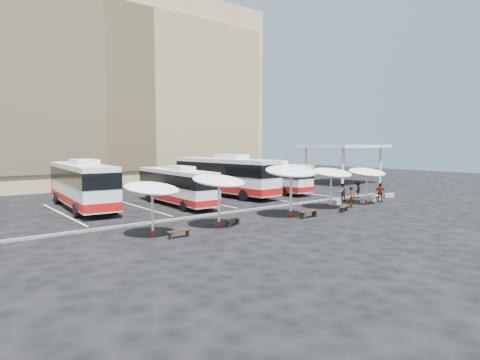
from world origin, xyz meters
TOP-DOWN VIEW (x-y plane):
  - ground at (0.00, 0.00)m, footprint 120.00×120.00m
  - sandstone_building at (0.00, 31.87)m, footprint 42.00×18.25m
  - service_canopy at (24.00, 10.00)m, footprint 10.00×8.00m
  - curb_divider at (0.00, 0.50)m, footprint 34.00×0.25m
  - bay_lines at (0.00, 8.00)m, footprint 24.15×12.00m
  - bus_0 at (-10.00, 9.78)m, footprint 3.68×12.92m
  - bus_1 at (-3.05, 6.73)m, footprint 2.80×10.80m
  - bus_2 at (3.99, 9.37)m, footprint 3.88×13.46m
  - bus_3 at (9.44, 8.82)m, footprint 2.78×11.12m
  - sunshade_0 at (-9.99, -3.06)m, footprint 3.97×3.99m
  - sunshade_1 at (-5.59, -3.27)m, footprint 3.88×3.91m
  - sunshade_2 at (0.57, -3.46)m, footprint 4.76×4.79m
  - sunshade_3 at (5.80, -2.80)m, footprint 3.58×3.62m
  - sunshade_4 at (10.25, -3.07)m, footprint 3.87×3.90m
  - wood_bench_0 at (-8.97, -4.21)m, footprint 1.36×0.36m
  - wood_bench_1 at (-4.60, -3.38)m, footprint 1.43×0.85m
  - wood_bench_2 at (1.31, -4.47)m, footprint 1.70×0.54m
  - wood_bench_3 at (5.38, -4.42)m, footprint 1.46×0.90m
  - conc_bench_0 at (7.77, -1.64)m, footprint 1.18×0.52m
  - conc_bench_1 at (10.94, -2.44)m, footprint 1.23×0.65m
  - conc_bench_2 at (12.97, -2.36)m, footprint 1.32×0.66m
  - conc_bench_3 at (15.95, -1.74)m, footprint 1.12×0.68m
  - passenger_0 at (7.58, -3.52)m, footprint 0.76×0.67m
  - passenger_1 at (10.23, -0.52)m, footprint 0.95×0.84m
  - passenger_2 at (12.49, -2.97)m, footprint 1.06×0.93m
  - passenger_3 at (12.95, -0.23)m, footprint 1.20×0.95m

SIDE VIEW (x-z plane):
  - ground at x=0.00m, z-range 0.00..0.00m
  - bay_lines at x=0.00m, z-range 0.00..0.01m
  - curb_divider at x=0.00m, z-range 0.00..0.15m
  - conc_bench_3 at x=15.95m, z-range 0.00..0.40m
  - conc_bench_0 at x=7.77m, z-range 0.00..0.43m
  - conc_bench_1 at x=10.94m, z-range 0.00..0.44m
  - conc_bench_2 at x=12.97m, z-range 0.00..0.47m
  - wood_bench_0 at x=-8.97m, z-range 0.11..0.53m
  - wood_bench_1 at x=-4.60m, z-range 0.11..0.54m
  - wood_bench_3 at x=5.38m, z-range 0.12..0.55m
  - wood_bench_2 at x=1.31m, z-range 0.14..0.65m
  - passenger_1 at x=10.23m, z-range 0.00..1.62m
  - passenger_3 at x=12.95m, z-range 0.00..1.63m
  - passenger_2 at x=12.49m, z-range 0.00..1.72m
  - passenger_0 at x=7.58m, z-range 0.00..1.75m
  - bus_1 at x=-3.05m, z-range 0.04..3.44m
  - bus_3 at x=9.44m, z-range 0.04..3.55m
  - bus_0 at x=-10.00m, z-range 0.04..4.09m
  - bus_2 at x=3.99m, z-range 0.05..4.26m
  - sunshade_0 at x=-9.99m, z-range 1.12..4.32m
  - sunshade_4 at x=10.25m, z-range 1.15..4.42m
  - sunshade_3 at x=5.80m, z-range 1.20..4.62m
  - sunshade_1 at x=-5.59m, z-range 1.20..4.64m
  - sunshade_2 at x=0.57m, z-range 1.35..5.21m
  - service_canopy at x=24.00m, z-range 2.27..7.47m
  - sandstone_building at x=0.00m, z-range -2.17..27.43m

